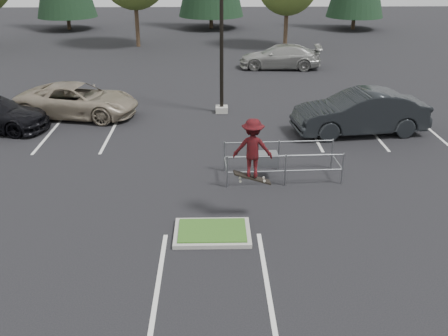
{
  "coord_description": "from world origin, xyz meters",
  "views": [
    {
      "loc": [
        0.03,
        -13.19,
        7.74
      ],
      "look_at": [
        0.37,
        1.5,
        1.45
      ],
      "focal_mm": 42.0,
      "sensor_mm": 36.0,
      "label": 1
    }
  ],
  "objects_px": {
    "cart_corral": "(269,159)",
    "car_r_charc": "(360,113)",
    "skateboarder": "(253,148)",
    "car_far_silver": "(280,57)",
    "car_l_tan": "(77,100)",
    "light_pole": "(222,18)"
  },
  "relations": [
    {
      "from": "skateboarder",
      "to": "car_l_tan",
      "type": "xyz_separation_m",
      "value": [
        -7.7,
        10.5,
        -1.47
      ]
    },
    {
      "from": "car_l_tan",
      "to": "light_pole",
      "type": "bearing_deg",
      "value": -75.14
    },
    {
      "from": "car_far_silver",
      "to": "light_pole",
      "type": "bearing_deg",
      "value": -18.23
    },
    {
      "from": "car_l_tan",
      "to": "car_far_silver",
      "type": "xyz_separation_m",
      "value": [
        11.14,
        10.5,
        -0.02
      ]
    },
    {
      "from": "car_r_charc",
      "to": "car_far_silver",
      "type": "relative_size",
      "value": 1.07
    },
    {
      "from": "skateboarder",
      "to": "car_far_silver",
      "type": "xyz_separation_m",
      "value": [
        3.44,
        21.0,
        -1.49
      ]
    },
    {
      "from": "skateboarder",
      "to": "cart_corral",
      "type": "bearing_deg",
      "value": -100.29
    },
    {
      "from": "skateboarder",
      "to": "car_r_charc",
      "type": "distance_m",
      "value": 9.45
    },
    {
      "from": "light_pole",
      "to": "car_far_silver",
      "type": "xyz_separation_m",
      "value": [
        4.14,
        10.0,
        -3.77
      ]
    },
    {
      "from": "car_l_tan",
      "to": "car_r_charc",
      "type": "distance_m",
      "value": 13.3
    },
    {
      "from": "skateboarder",
      "to": "car_far_silver",
      "type": "relative_size",
      "value": 0.38
    },
    {
      "from": "car_r_charc",
      "to": "light_pole",
      "type": "bearing_deg",
      "value": -125.91
    },
    {
      "from": "light_pole",
      "to": "skateboarder",
      "type": "relative_size",
      "value": 4.95
    },
    {
      "from": "cart_corral",
      "to": "car_r_charc",
      "type": "distance_m",
      "value": 6.5
    },
    {
      "from": "light_pole",
      "to": "car_r_charc",
      "type": "height_order",
      "value": "light_pole"
    },
    {
      "from": "light_pole",
      "to": "car_r_charc",
      "type": "xyz_separation_m",
      "value": [
        6.0,
        -3.29,
        -3.6
      ]
    },
    {
      "from": "skateboarder",
      "to": "car_l_tan",
      "type": "relative_size",
      "value": 0.35
    },
    {
      "from": "light_pole",
      "to": "cart_corral",
      "type": "distance_m",
      "value": 9.02
    },
    {
      "from": "light_pole",
      "to": "car_r_charc",
      "type": "bearing_deg",
      "value": -28.77
    },
    {
      "from": "cart_corral",
      "to": "car_l_tan",
      "type": "xyz_separation_m",
      "value": [
        -8.54,
        7.52,
        0.08
      ]
    },
    {
      "from": "cart_corral",
      "to": "car_r_charc",
      "type": "relative_size",
      "value": 0.71
    },
    {
      "from": "light_pole",
      "to": "cart_corral",
      "type": "relative_size",
      "value": 2.45
    }
  ]
}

